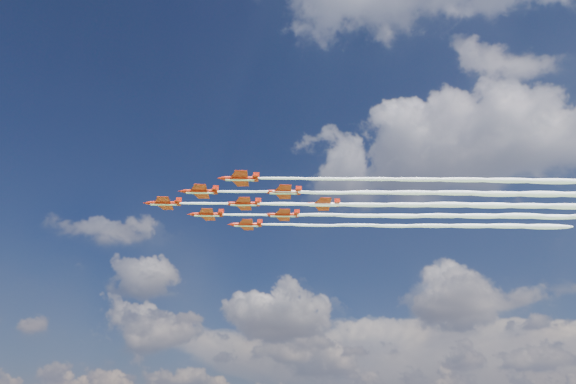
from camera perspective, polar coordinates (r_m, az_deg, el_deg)
name	(u,v)px	position (r m, az deg, el deg)	size (l,w,h in m)	color
jet_lead	(365,204)	(137.98, 7.81, -1.26)	(90.36, 54.46, 2.30)	red
jet_row2_port	(410,193)	(133.59, 12.33, -0.08)	(90.36, 54.46, 2.30)	red
jet_row2_starb	(399,216)	(146.01, 11.18, -2.36)	(90.36, 54.46, 2.30)	red
jet_row3_port	(460,180)	(130.14, 17.12, 1.18)	(90.36, 54.46, 2.30)	red
jet_row3_centre	(444,205)	(142.18, 15.54, -1.28)	(90.36, 54.46, 2.30)	red
jet_row3_starb	(430,226)	(154.54, 14.20, -3.34)	(90.36, 54.46, 2.30)	red
jet_row4_port	(493,193)	(139.27, 20.10, -0.13)	(90.36, 54.46, 2.30)	red
jet_row4_starb	(474,216)	(151.23, 18.37, -2.33)	(90.36, 54.46, 2.30)	red
jet_tail	(522,205)	(148.80, 22.70, -1.27)	(90.36, 54.46, 2.30)	red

